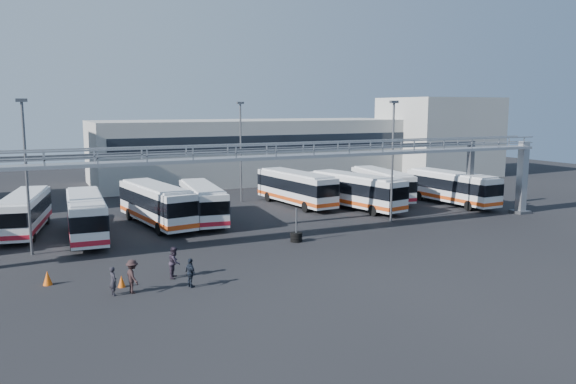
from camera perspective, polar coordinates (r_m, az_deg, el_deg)
name	(u,v)px	position (r m, az deg, el deg)	size (l,w,h in m)	color
ground	(302,256)	(36.95, 1.46, -6.55)	(140.00, 140.00, 0.00)	black
gantry	(267,164)	(41.20, -2.18, 2.82)	(51.40, 5.15, 7.10)	#999CA1
warehouse	(255,150)	(75.48, -3.36, 4.29)	(42.00, 14.00, 8.00)	#9E9E99
building_right	(439,137)	(83.76, 15.06, 5.46)	(14.00, 12.00, 11.00)	#B2B2AD
light_pole_left	(26,169)	(40.04, -25.06, 2.16)	(0.70, 0.35, 10.21)	#4C4F54
light_pole_mid	(393,154)	(48.08, 10.58, 3.77)	(0.70, 0.35, 10.21)	#4C4F54
light_pole_back	(241,146)	(57.60, -4.82, 4.66)	(0.70, 0.35, 10.21)	#4C4F54
bus_1	(25,212)	(47.63, -25.17, -1.82)	(4.22, 10.48, 3.10)	silver
bus_2	(86,215)	(44.08, -19.85, -2.18)	(3.05, 10.85, 3.26)	silver
bus_3	(156,203)	(47.24, -13.24, -1.11)	(4.19, 11.40, 3.38)	silver
bus_4	(202,201)	(48.18, -8.70, -0.95)	(3.50, 10.59, 3.16)	silver
bus_6	(296,187)	(55.38, 0.79, 0.51)	(3.77, 11.29, 3.36)	silver
bus_7	(355,190)	(53.82, 6.87, 0.21)	(4.73, 11.33, 3.36)	silver
bus_8	(382,184)	(59.52, 9.49, 0.86)	(3.87, 10.70, 3.18)	silver
bus_9	(452,187)	(58.37, 16.28, 0.53)	(3.08, 10.88, 3.27)	silver
pedestrian_a	(113,281)	(30.71, -17.34, -8.63)	(0.55, 0.36, 1.52)	black
pedestrian_b	(175,262)	(32.91, -11.45, -7.00)	(0.88, 0.68, 1.80)	#2D2432
pedestrian_c	(132,276)	(30.75, -15.52, -8.27)	(1.16, 0.67, 1.79)	black
pedestrian_d	(191,273)	(31.02, -9.87, -8.10)	(0.94, 0.39, 1.61)	black
cone_left	(122,281)	(32.05, -16.55, -8.69)	(0.41, 0.41, 0.65)	#D8530C
cone_right	(47,278)	(33.77, -23.24, -8.02)	(0.50, 0.50, 0.79)	#D8530C
tire_stack	(296,236)	(40.77, 0.85, -4.50)	(0.86, 0.86, 2.46)	black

